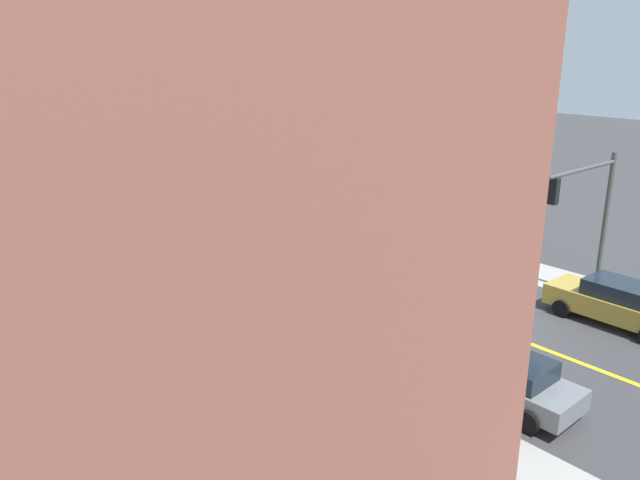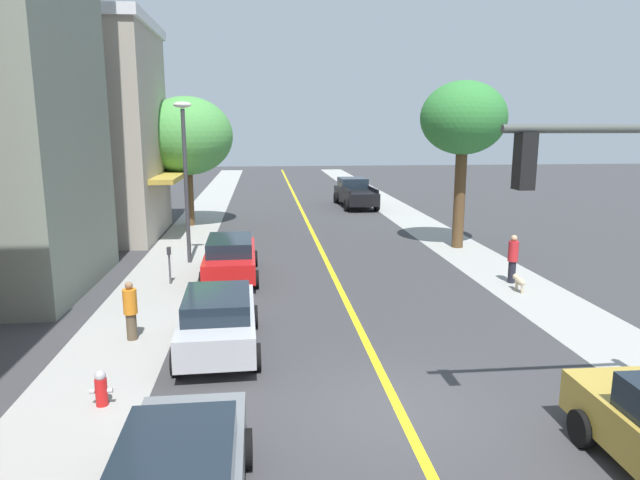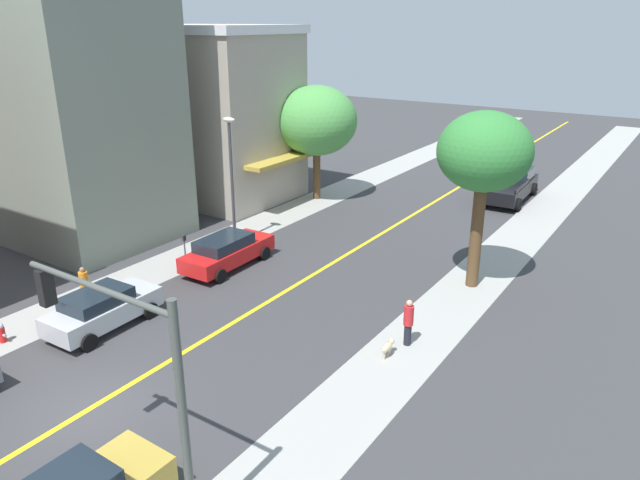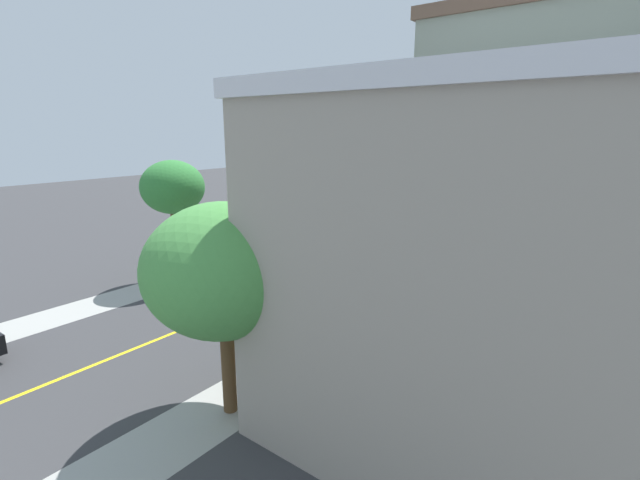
# 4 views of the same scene
# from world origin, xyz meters

# --- Properties ---
(ground_plane) EXTENTS (140.00, 140.00, 0.00)m
(ground_plane) POSITION_xyz_m (0.00, 0.00, 0.00)
(ground_plane) COLOR #38383A
(sidewalk_left) EXTENTS (2.67, 126.00, 0.01)m
(sidewalk_left) POSITION_xyz_m (-6.35, 0.00, 0.00)
(sidewalk_left) COLOR #9E9E99
(sidewalk_left) RESTS_ON ground
(sidewalk_right) EXTENTS (2.67, 126.00, 0.01)m
(sidewalk_right) POSITION_xyz_m (6.35, 0.00, 0.00)
(sidewalk_right) COLOR #9E9E99
(sidewalk_right) RESTS_ON ground
(road_centerline_stripe) EXTENTS (0.20, 126.00, 0.00)m
(road_centerline_stripe) POSITION_xyz_m (0.00, 0.00, 0.00)
(road_centerline_stripe) COLOR yellow
(road_centerline_stripe) RESTS_ON ground
(tan_rowhouse) EXTENTS (9.23, 7.46, 11.71)m
(tan_rowhouse) POSITION_xyz_m (-12.90, -3.09, 5.87)
(tan_rowhouse) COLOR #935142
(tan_rowhouse) RESTS_ON ground
(street_tree_left_near) EXTENTS (5.02, 5.02, 7.11)m
(street_tree_left_near) POSITION_xyz_m (-6.66, 21.96, 4.96)
(street_tree_left_near) COLOR brown
(street_tree_left_near) RESTS_ON ground
(street_tree_right_corner) EXTENTS (3.80, 3.80, 7.48)m
(street_tree_right_corner) POSITION_xyz_m (6.34, 14.66, 5.77)
(street_tree_right_corner) COLOR brown
(street_tree_right_corner) RESTS_ON ground
(fire_hydrant) EXTENTS (0.44, 0.24, 0.75)m
(fire_hydrant) POSITION_xyz_m (-5.88, 0.75, 0.37)
(fire_hydrant) COLOR red
(fire_hydrant) RESTS_ON ground
(parking_meter) EXTENTS (0.12, 0.18, 1.33)m
(parking_meter) POSITION_xyz_m (-5.90, 9.67, 0.88)
(parking_meter) COLOR #4C4C51
(parking_meter) RESTS_ON ground
(traffic_light_mast) EXTENTS (4.78, 0.32, 5.80)m
(traffic_light_mast) POSITION_xyz_m (4.30, -1.48, 3.93)
(traffic_light_mast) COLOR #474C47
(traffic_light_mast) RESTS_ON ground
(street_lamp) EXTENTS (0.70, 0.36, 6.43)m
(street_lamp) POSITION_xyz_m (-5.63, 12.89, 3.98)
(street_lamp) COLOR #38383D
(street_lamp) RESTS_ON ground
(red_sedan_left_curb) EXTENTS (2.09, 4.84, 1.53)m
(red_sedan_left_curb) POSITION_xyz_m (-3.81, 10.32, 0.80)
(red_sedan_left_curb) COLOR red
(red_sedan_left_curb) RESTS_ON ground
(grey_sedan_left_curb) EXTENTS (1.98, 4.76, 1.45)m
(grey_sedan_left_curb) POSITION_xyz_m (-3.80, -3.27, 0.76)
(grey_sedan_left_curb) COLOR slate
(grey_sedan_left_curb) RESTS_ON ground
(gold_sedan_right_curb) EXTENTS (2.03, 4.81, 1.62)m
(gold_sedan_right_curb) POSITION_xyz_m (3.72, -3.24, 0.84)
(gold_sedan_right_curb) COLOR #B29338
(gold_sedan_right_curb) RESTS_ON ground
(silver_sedan_left_curb) EXTENTS (2.11, 4.31, 1.51)m
(silver_sedan_left_curb) POSITION_xyz_m (-3.75, 3.43, 0.80)
(silver_sedan_left_curb) COLOR #B7BABF
(silver_sedan_left_curb) RESTS_ON ground
(black_pickup_truck) EXTENTS (2.48, 6.12, 1.91)m
(black_pickup_truck) POSITION_xyz_m (3.84, 28.57, 0.95)
(black_pickup_truck) COLOR black
(black_pickup_truck) RESTS_ON ground
(pedestrian_red_shirt) EXTENTS (0.35, 0.35, 1.74)m
(pedestrian_red_shirt) POSITION_xyz_m (6.20, 8.58, 0.92)
(pedestrian_red_shirt) COLOR black
(pedestrian_red_shirt) RESTS_ON ground
(pedestrian_orange_shirt) EXTENTS (0.36, 0.36, 1.57)m
(pedestrian_orange_shirt) POSITION_xyz_m (-6.07, 4.35, 0.82)
(pedestrian_orange_shirt) COLOR brown
(pedestrian_orange_shirt) RESTS_ON ground
(small_dog) EXTENTS (0.26, 0.72, 0.55)m
(small_dog) POSITION_xyz_m (5.98, 7.52, 0.36)
(small_dog) COLOR #C6B28C
(small_dog) RESTS_ON ground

